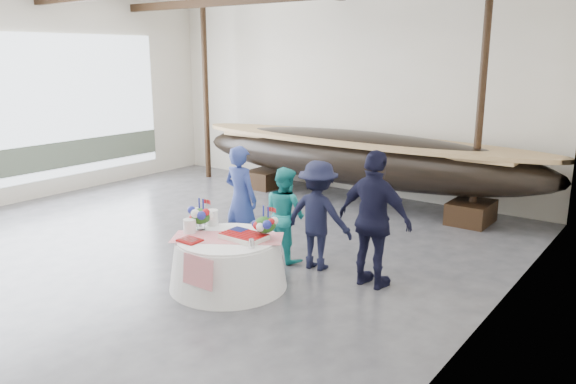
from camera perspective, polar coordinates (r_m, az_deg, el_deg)
The scene contains 11 objects.
floor at distance 9.23m, azimuth -14.41°, elevation -6.64°, with size 10.00×12.00×0.01m, color #3D3D42.
wall_back at distance 13.28m, azimuth 5.65°, elevation 9.87°, with size 10.00×0.02×4.50m, color silver.
wall_right at distance 5.73m, azimuth 17.71°, elevation 4.05°, with size 0.02×12.00×4.50m, color silver.
open_bay at distance 13.43m, azimuth -25.13°, elevation 6.87°, with size 0.03×7.00×3.20m.
longboat_display at distance 12.12m, azimuth 7.07°, elevation 3.51°, with size 8.38×1.68×1.57m.
banquet_table at distance 7.89m, azimuth -6.10°, elevation -7.08°, with size 1.64×1.64×0.71m.
tabletop_items at distance 7.86m, azimuth -6.01°, elevation -3.28°, with size 1.57×1.28×0.40m.
guest_woman_blue at distance 9.16m, azimuth -4.82°, elevation -0.66°, with size 0.63×0.42×1.74m, color navy.
guest_woman_teal at distance 8.73m, azimuth -0.31°, elevation -2.24°, with size 0.72×0.56×1.48m, color teal.
guest_man_left at distance 8.36m, azimuth 3.07°, elevation -2.40°, with size 1.06×0.61×1.65m, color black.
guest_man_right at distance 7.74m, azimuth 8.77°, elevation -2.82°, with size 1.13×0.47×1.92m, color black.
Camera 1 is at (6.80, -5.37, 3.16)m, focal length 35.00 mm.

